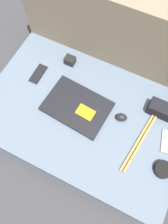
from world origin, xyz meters
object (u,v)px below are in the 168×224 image
at_px(speaker_puck, 163,169).
at_px(charger_brick, 70,60).
at_px(computer_mouse, 121,117).
at_px(laptop, 77,106).
at_px(camera_pouch, 161,109).
at_px(phone_black, 167,142).
at_px(phone_silver, 38,74).

bearing_deg(speaker_puck, charger_brick, 152.72).
bearing_deg(computer_mouse, laptop, 176.75).
bearing_deg(laptop, camera_pouch, 27.38).
relative_size(laptop, charger_brick, 6.17).
height_order(speaker_puck, phone_black, speaker_puck).
distance_m(laptop, computer_mouse, 0.23).
relative_size(camera_pouch, charger_brick, 2.26).
xyz_separation_m(camera_pouch, charger_brick, (-0.55, 0.07, -0.01)).
relative_size(speaker_puck, phone_black, 0.67).
bearing_deg(laptop, speaker_puck, -7.72).
height_order(laptop, phone_silver, laptop).
xyz_separation_m(laptop, phone_silver, (-0.29, 0.08, -0.01)).
xyz_separation_m(laptop, computer_mouse, (0.23, 0.04, 0.01)).
bearing_deg(charger_brick, speaker_puck, -27.28).
relative_size(laptop, phone_silver, 2.79).
distance_m(phone_black, camera_pouch, 0.16).
height_order(computer_mouse, charger_brick, charger_brick).
bearing_deg(camera_pouch, laptop, -157.27).
xyz_separation_m(laptop, charger_brick, (-0.16, 0.23, 0.01)).
xyz_separation_m(phone_black, camera_pouch, (-0.09, 0.13, 0.03)).
distance_m(phone_silver, phone_black, 0.76).
xyz_separation_m(phone_silver, camera_pouch, (0.68, 0.08, 0.03)).
bearing_deg(charger_brick, camera_pouch, -7.00).
distance_m(computer_mouse, camera_pouch, 0.20).
height_order(computer_mouse, camera_pouch, camera_pouch).
xyz_separation_m(speaker_puck, phone_black, (-0.02, 0.14, -0.01)).
xyz_separation_m(laptop, speaker_puck, (0.50, -0.11, 0.00)).
height_order(speaker_puck, camera_pouch, camera_pouch).
relative_size(laptop, camera_pouch, 2.73).
distance_m(laptop, charger_brick, 0.28).
relative_size(speaker_puck, camera_pouch, 0.67).
bearing_deg(phone_silver, charger_brick, 49.56).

